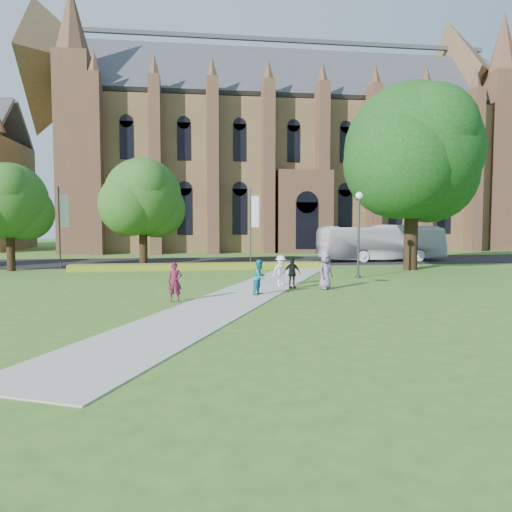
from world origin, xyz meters
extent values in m
plane|color=#3D641E|center=(0.00, 0.00, 0.00)|extent=(160.00, 160.00, 0.00)
cube|color=black|center=(0.00, 20.00, 0.01)|extent=(160.00, 10.00, 0.02)
cube|color=#B2B2A8|center=(0.00, 1.00, 0.02)|extent=(15.58, 28.54, 0.04)
cube|color=#AFA423|center=(-2.00, 13.20, 0.23)|extent=(18.00, 1.40, 0.45)
cube|color=brown|center=(10.00, 40.00, 8.50)|extent=(52.00, 16.00, 17.00)
cube|color=brown|center=(-14.50, 33.00, 10.50)|extent=(3.50, 3.50, 21.00)
cone|color=brown|center=(-14.50, 33.00, 24.50)|extent=(3.60, 3.60, 7.00)
cube|color=brown|center=(34.50, 33.00, 10.50)|extent=(3.50, 3.50, 21.00)
cone|color=brown|center=(34.50, 33.00, 24.50)|extent=(3.60, 3.60, 7.00)
cube|color=brown|center=(10.00, 31.00, 4.50)|extent=(6.00, 2.50, 9.00)
cylinder|color=#38383D|center=(7.50, 6.50, 2.40)|extent=(0.14, 0.14, 4.80)
sphere|color=white|center=(7.50, 6.50, 5.02)|extent=(0.44, 0.44, 0.44)
cylinder|color=#38383D|center=(7.50, 6.50, 0.07)|extent=(0.36, 0.36, 0.15)
cylinder|color=#332114|center=(13.00, 11.00, 3.30)|extent=(0.96, 0.96, 6.60)
sphere|color=#12370F|center=(13.00, 11.00, 8.40)|extent=(9.60, 9.60, 9.60)
cylinder|color=#332114|center=(-15.00, 14.00, 1.93)|extent=(0.56, 0.56, 3.85)
sphere|color=#245018|center=(-15.00, 14.00, 4.90)|extent=(5.20, 5.20, 5.20)
cylinder|color=#332114|center=(-6.00, 14.50, 2.06)|extent=(0.60, 0.60, 4.12)
sphere|color=#245018|center=(-6.00, 14.50, 5.25)|extent=(5.60, 5.60, 5.60)
cylinder|color=#38383D|center=(2.00, 15.20, 3.00)|extent=(0.10, 0.10, 6.00)
cube|color=white|center=(2.35, 15.20, 4.20)|extent=(0.60, 0.02, 2.40)
cylinder|color=#38383D|center=(-12.00, 15.20, 3.00)|extent=(0.10, 0.10, 6.00)
cube|color=white|center=(-11.65, 15.20, 4.20)|extent=(0.60, 0.02, 2.40)
imported|color=white|center=(13.90, 18.61, 1.59)|extent=(11.39, 3.40, 3.13)
imported|color=maroon|center=(-3.42, -1.17, 0.88)|extent=(0.62, 0.41, 1.67)
imported|color=teal|center=(0.47, 0.20, 0.86)|extent=(0.99, 1.02, 1.65)
imported|color=white|center=(2.08, 3.36, 0.84)|extent=(1.19, 0.97, 1.60)
imported|color=black|center=(2.43, 2.22, 0.82)|extent=(0.95, 0.50, 1.56)
imported|color=slate|center=(4.09, 1.80, 0.93)|extent=(1.04, 0.94, 1.78)
imported|color=#E3A0AA|center=(4.27, 1.90, 2.17)|extent=(0.88, 0.88, 0.69)
camera|label=1|loc=(-2.96, -22.67, 3.47)|focal=35.00mm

